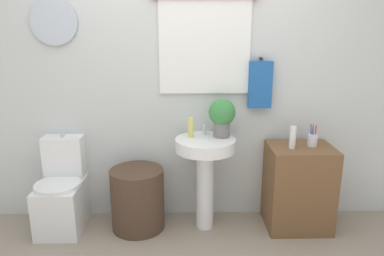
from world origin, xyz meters
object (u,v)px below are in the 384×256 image
Objects in this scene: lotion_bottle at (293,137)px; toilet at (63,194)px; wooden_cabinet at (298,187)px; pedestal_sink at (205,162)px; soap_bottle at (191,128)px; toothbrush_cup at (312,140)px; laundry_hamper at (138,199)px; potted_plant at (222,115)px.

toilet is at bearing 177.79° from lotion_bottle.
wooden_cabinet is (2.05, -0.04, 0.06)m from toilet.
soap_bottle is at bearing 157.38° from pedestal_sink.
soap_bottle reaches higher than toothbrush_cup.
pedestal_sink is 0.75m from lotion_bottle.
wooden_cabinet reaches higher than laundry_hamper.
soap_bottle is (-0.93, 0.05, 0.53)m from wooden_cabinet.
toothbrush_cup is at bearing 1.26° from pedestal_sink.
toilet is 0.65m from laundry_hamper.
soap_bottle reaches higher than wooden_cabinet.
laundry_hamper is at bearing -175.25° from potted_plant.
lotion_bottle reaches higher than wooden_cabinet.
laundry_hamper is 0.73× the size of wooden_cabinet.
pedestal_sink reaches higher than toilet.
toilet is 2.02m from lotion_bottle.
lotion_bottle is at bearing -6.14° from soap_bottle.
toilet is 1.54m from potted_plant.
pedestal_sink is 4.30× the size of lotion_bottle.
pedestal_sink is 4.81× the size of soap_bottle.
soap_bottle is at bearing 176.92° from wooden_cabinet.
lotion_bottle is at bearing -156.97° from wooden_cabinet.
lotion_bottle reaches higher than toilet.
toilet is at bearing 179.02° from wooden_cabinet.
wooden_cabinet is 3.92× the size of lotion_bottle.
potted_plant is (-0.67, 0.06, 0.63)m from wooden_cabinet.
lotion_bottle is (0.58, -0.10, -0.17)m from potted_plant.
toilet is 2.19m from toothbrush_cup.
toothbrush_cup is (0.76, -0.04, -0.21)m from potted_plant.
pedestal_sink is 4.37× the size of toothbrush_cup.
pedestal_sink is at bearing -22.62° from soap_bottle.
wooden_cabinet is 2.26× the size of potted_plant.
wooden_cabinet is at bearing 0.00° from pedestal_sink.
potted_plant reaches higher than wooden_cabinet.
toothbrush_cup reaches higher than laundry_hamper.
lotion_bottle is (0.72, -0.04, 0.23)m from pedestal_sink.
soap_bottle is 0.84m from lotion_bottle.
toothbrush_cup is at bearing -0.41° from toilet.
lotion_bottle is at bearing -1.76° from laundry_hamper.
pedestal_sink reaches higher than wooden_cabinet.
laundry_hamper is 1.42m from lotion_bottle.
toothbrush_cup is (1.02, -0.03, -0.10)m from soap_bottle.
potted_plant is at bearing 174.89° from wooden_cabinet.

